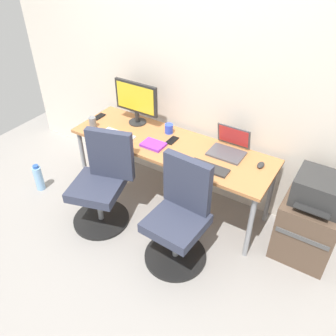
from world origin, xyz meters
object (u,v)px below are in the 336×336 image
(office_chair_left, at_px, (102,184))
(side_cabinet, at_px, (307,227))
(desktop_monitor, at_px, (136,100))
(office_chair_right, at_px, (180,218))
(printer, at_px, (320,190))
(open_laptop, at_px, (229,146))
(coffee_mug, at_px, (169,129))
(water_bottle_on_floor, at_px, (39,178))

(office_chair_left, height_order, side_cabinet, office_chair_left)
(office_chair_left, distance_m, desktop_monitor, 0.89)
(office_chair_right, height_order, printer, office_chair_right)
(office_chair_left, distance_m, office_chair_right, 0.82)
(open_laptop, xyz_separation_m, coffee_mug, (-0.63, -0.01, -0.01))
(side_cabinet, height_order, printer, printer)
(office_chair_left, bearing_deg, water_bottle_on_floor, -177.64)
(desktop_monitor, bearing_deg, office_chair_left, -82.22)
(office_chair_left, bearing_deg, printer, 19.42)
(water_bottle_on_floor, distance_m, desktop_monitor, 1.36)
(office_chair_left, height_order, open_laptop, office_chair_left)
(side_cabinet, relative_size, open_laptop, 1.85)
(open_laptop, relative_size, coffee_mug, 3.37)
(desktop_monitor, bearing_deg, water_bottle_on_floor, -137.19)
(side_cabinet, xyz_separation_m, open_laptop, (-0.82, 0.10, 0.47))
(open_laptop, bearing_deg, printer, -7.07)
(printer, xyz_separation_m, coffee_mug, (-1.45, 0.09, 0.06))
(printer, distance_m, coffee_mug, 1.45)
(office_chair_left, distance_m, open_laptop, 1.20)
(printer, xyz_separation_m, water_bottle_on_floor, (-2.63, -0.65, -0.55))
(office_chair_right, bearing_deg, desktop_monitor, 142.61)
(water_bottle_on_floor, relative_size, open_laptop, 1.00)
(office_chair_right, bearing_deg, coffee_mug, 127.64)
(side_cabinet, bearing_deg, coffee_mug, 176.32)
(printer, height_order, desktop_monitor, desktop_monitor)
(desktop_monitor, bearing_deg, side_cabinet, -2.94)
(office_chair_right, xyz_separation_m, coffee_mug, (-0.54, 0.70, 0.33))
(open_laptop, bearing_deg, water_bottle_on_floor, -157.50)
(office_chair_right, height_order, open_laptop, office_chair_right)
(office_chair_right, xyz_separation_m, open_laptop, (0.09, 0.71, 0.34))
(side_cabinet, distance_m, desktop_monitor, 1.95)
(office_chair_right, xyz_separation_m, side_cabinet, (0.91, 0.61, -0.14))
(office_chair_left, height_order, coffee_mug, office_chair_left)
(printer, xyz_separation_m, open_laptop, (-0.82, 0.10, 0.07))
(office_chair_left, relative_size, water_bottle_on_floor, 3.03)
(coffee_mug, bearing_deg, water_bottle_on_floor, -147.84)
(open_laptop, bearing_deg, office_chair_right, -97.06)
(coffee_mug, bearing_deg, side_cabinet, -3.68)
(office_chair_right, distance_m, open_laptop, 0.79)
(printer, height_order, open_laptop, open_laptop)
(water_bottle_on_floor, xyz_separation_m, coffee_mug, (1.18, 0.74, 0.60))
(office_chair_left, bearing_deg, open_laptop, 38.02)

